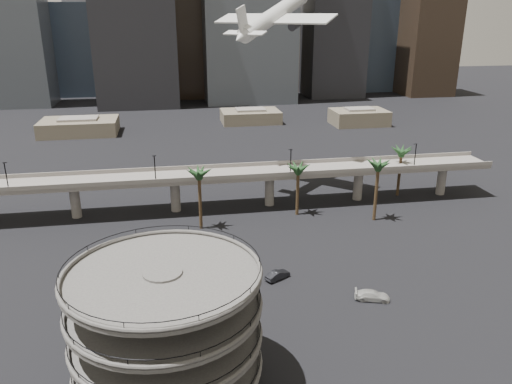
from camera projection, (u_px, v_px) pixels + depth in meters
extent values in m
plane|color=black|center=(269.00, 357.00, 66.21)|extent=(700.00, 700.00, 0.00)
cylinder|color=#4C4947|center=(167.00, 335.00, 57.69)|extent=(4.40, 4.40, 16.50)
cylinder|color=#4C4947|center=(169.00, 365.00, 59.12)|extent=(22.00, 22.00, 0.45)
torus|color=#4C4947|center=(169.00, 362.00, 58.96)|extent=(22.20, 22.20, 0.50)
torus|color=black|center=(168.00, 356.00, 58.69)|extent=(21.80, 21.80, 0.10)
cylinder|color=#4C4947|center=(167.00, 336.00, 57.77)|extent=(22.00, 22.00, 0.45)
torus|color=#4C4947|center=(167.00, 333.00, 57.61)|extent=(22.20, 22.20, 0.50)
torus|color=black|center=(166.00, 327.00, 57.34)|extent=(21.80, 21.80, 0.10)
cylinder|color=#4C4947|center=(165.00, 307.00, 56.42)|extent=(22.00, 22.00, 0.45)
torus|color=#4C4947|center=(165.00, 303.00, 56.26)|extent=(22.20, 22.20, 0.50)
torus|color=black|center=(164.00, 297.00, 55.98)|extent=(21.80, 21.80, 0.10)
cylinder|color=#4C4947|center=(163.00, 275.00, 55.06)|extent=(22.00, 22.00, 0.45)
torus|color=#4C4947|center=(162.00, 272.00, 54.90)|extent=(22.20, 22.20, 0.50)
torus|color=black|center=(162.00, 265.00, 54.63)|extent=(21.80, 21.80, 0.10)
cube|color=slate|center=(223.00, 175.00, 114.49)|extent=(130.00, 9.00, 0.90)
cube|color=slate|center=(225.00, 178.00, 110.02)|extent=(130.00, 0.30, 1.00)
cube|color=slate|center=(221.00, 166.00, 118.36)|extent=(130.00, 0.30, 1.00)
cylinder|color=slate|center=(75.00, 201.00, 110.58)|extent=(2.20, 2.20, 8.00)
cylinder|color=slate|center=(175.00, 195.00, 114.13)|extent=(2.20, 2.20, 8.00)
cylinder|color=slate|center=(269.00, 190.00, 117.69)|extent=(2.20, 2.20, 8.00)
cylinder|color=slate|center=(358.00, 185.00, 121.25)|extent=(2.20, 2.20, 8.00)
cylinder|color=slate|center=(442.00, 180.00, 124.81)|extent=(2.20, 2.20, 8.00)
cylinder|color=black|center=(6.00, 176.00, 102.32)|extent=(0.24, 0.24, 6.00)
cylinder|color=black|center=(155.00, 169.00, 107.18)|extent=(0.24, 0.24, 6.00)
cylinder|color=black|center=(291.00, 162.00, 112.03)|extent=(0.24, 0.24, 6.00)
cylinder|color=black|center=(415.00, 156.00, 116.88)|extent=(0.24, 0.24, 6.00)
cylinder|color=#45351D|center=(200.00, 201.00, 103.98)|extent=(0.70, 0.70, 12.15)
ellipsoid|color=#1B3C1B|center=(199.00, 172.00, 101.79)|extent=(4.40, 4.40, 2.00)
cylinder|color=#45351D|center=(298.00, 192.00, 111.47)|extent=(0.70, 0.70, 10.80)
ellipsoid|color=#1B3C1B|center=(298.00, 167.00, 109.51)|extent=(4.40, 4.40, 2.00)
cylinder|color=#45351D|center=(376.00, 193.00, 108.19)|extent=(0.70, 0.70, 12.60)
ellipsoid|color=#1B3C1B|center=(379.00, 163.00, 105.93)|extent=(4.40, 4.40, 2.00)
cylinder|color=#45351D|center=(399.00, 174.00, 123.34)|extent=(0.70, 0.70, 11.25)
ellipsoid|color=#1B3C1B|center=(402.00, 150.00, 121.31)|extent=(4.40, 4.40, 2.00)
cube|color=#685F4C|center=(79.00, 127.00, 187.79)|extent=(28.00, 18.00, 5.50)
cube|color=slate|center=(78.00, 119.00, 186.73)|extent=(14.00, 9.00, 0.80)
cube|color=#685F4C|center=(250.00, 116.00, 207.99)|extent=(24.00, 16.00, 5.00)
cube|color=slate|center=(250.00, 109.00, 207.01)|extent=(12.00, 8.00, 0.80)
cube|color=#685F4C|center=(359.00, 117.00, 203.65)|extent=(22.00, 15.00, 6.00)
cube|color=slate|center=(359.00, 109.00, 202.50)|extent=(11.00, 7.50, 0.80)
cube|color=#494F56|center=(16.00, 21.00, 234.63)|extent=(26.00, 24.00, 78.83)
cube|color=#323F4E|center=(86.00, 49.00, 276.25)|extent=(30.00, 30.00, 48.51)
cube|color=slate|center=(80.00, 0.00, 267.64)|extent=(16.50, 16.50, 2.40)
cube|color=#2F241A|center=(195.00, 8.00, 260.24)|extent=(28.00, 26.00, 90.96)
cube|color=#7F6B58|center=(281.00, 53.00, 290.44)|extent=(24.00, 24.00, 42.45)
cube|color=slate|center=(282.00, 12.00, 282.86)|extent=(13.20, 13.20, 2.40)
cube|color=black|center=(335.00, 3.00, 261.93)|extent=(30.00, 28.00, 96.02)
cube|color=#323F4E|center=(368.00, 27.00, 289.11)|extent=(34.00, 30.00, 70.75)
cube|color=#2F241A|center=(428.00, 40.00, 272.03)|extent=(26.00, 26.00, 58.62)
cube|color=#7F6B58|center=(215.00, 55.00, 303.68)|extent=(22.00, 22.00, 38.41)
cube|color=slate|center=(214.00, 19.00, 296.78)|extent=(12.10, 12.10, 2.40)
cylinder|color=silver|center=(275.00, 15.00, 118.85)|extent=(21.57, 23.30, 12.05)
cone|color=silver|center=(240.00, 38.00, 108.55)|extent=(5.33, 5.41, 4.16)
cube|color=silver|center=(273.00, 19.00, 118.53)|extent=(26.81, 25.11, 2.33)
cube|color=silver|center=(245.00, 33.00, 109.65)|extent=(9.11, 8.57, 0.98)
cube|color=silver|center=(242.00, 20.00, 108.05)|extent=(3.46, 3.78, 6.29)
cylinder|color=#26262B|center=(256.00, 24.00, 122.45)|extent=(4.63, 4.82, 3.22)
cylinder|color=#26262B|center=(296.00, 24.00, 116.86)|extent=(4.63, 4.82, 3.22)
imported|color=red|center=(184.00, 301.00, 77.85)|extent=(4.48, 3.19, 1.42)
imported|color=black|center=(278.00, 275.00, 85.51)|extent=(4.82, 3.70, 1.52)
imported|color=#BAB9B6|center=(372.00, 295.00, 79.25)|extent=(5.91, 3.80, 1.59)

